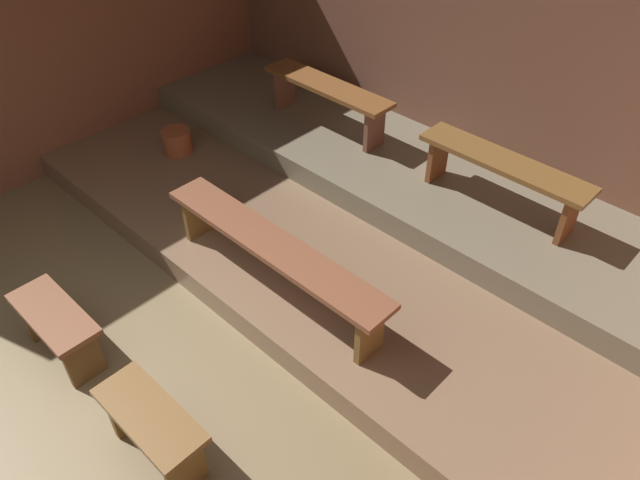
% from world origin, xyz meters
% --- Properties ---
extents(ground, '(6.76, 5.24, 0.08)m').
position_xyz_m(ground, '(0.00, 2.22, -0.04)').
color(ground, olive).
extents(wall_back, '(6.76, 0.06, 2.69)m').
position_xyz_m(wall_back, '(0.00, 4.47, 1.35)').
color(wall_back, brown).
rests_on(wall_back, ground).
extents(wall_left, '(0.06, 5.24, 2.69)m').
position_xyz_m(wall_left, '(-3.01, 2.22, 1.35)').
color(wall_left, brown).
rests_on(wall_left, ground).
extents(platform_lower, '(5.96, 2.94, 0.23)m').
position_xyz_m(platform_lower, '(0.00, 2.97, 0.11)').
color(platform_lower, '#7D6048').
rests_on(platform_lower, ground).
extents(platform_middle, '(5.96, 1.43, 0.23)m').
position_xyz_m(platform_middle, '(0.00, 3.72, 0.34)').
color(platform_middle, '#716752').
rests_on(platform_middle, platform_lower).
extents(bench_floor_left, '(0.80, 0.33, 0.46)m').
position_xyz_m(bench_floor_left, '(-0.60, 0.47, 0.33)').
color(bench_floor_left, brown).
rests_on(bench_floor_left, ground).
extents(bench_floor_right, '(0.80, 0.33, 0.46)m').
position_xyz_m(bench_floor_right, '(0.60, 0.47, 0.33)').
color(bench_floor_right, brown).
rests_on(bench_floor_right, ground).
extents(bench_lower_center, '(2.16, 0.33, 0.46)m').
position_xyz_m(bench_lower_center, '(0.18, 1.88, 0.61)').
color(bench_lower_center, brown).
rests_on(bench_lower_center, platform_lower).
extents(bench_middle_left, '(1.49, 0.33, 0.46)m').
position_xyz_m(bench_middle_left, '(-1.00, 3.73, 0.82)').
color(bench_middle_left, brown).
rests_on(bench_middle_left, platform_middle).
extents(bench_middle_right, '(1.49, 0.33, 0.46)m').
position_xyz_m(bench_middle_right, '(1.00, 3.73, 0.82)').
color(bench_middle_right, brown).
rests_on(bench_middle_right, platform_middle).
extents(pail_lower, '(0.29, 0.29, 0.25)m').
position_xyz_m(pail_lower, '(-2.01, 2.55, 0.36)').
color(pail_lower, '#9E4C2D').
rests_on(pail_lower, platform_lower).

